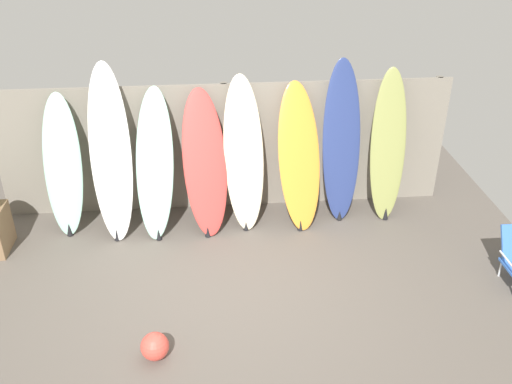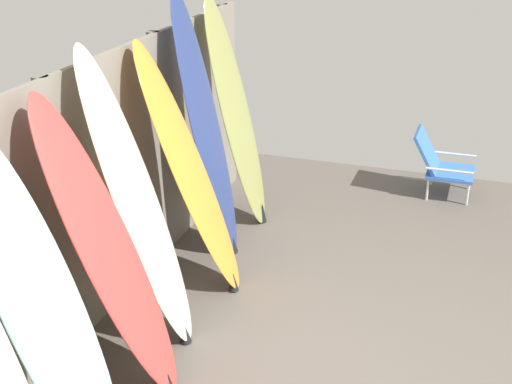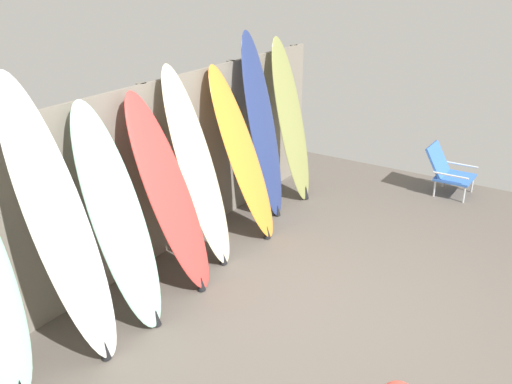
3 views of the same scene
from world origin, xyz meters
name	(u,v)px [view 1 (image 1 of 3)]	position (x,y,z in m)	size (l,w,h in m)	color
ground	(235,294)	(0.00, 0.00, 0.00)	(7.68, 7.68, 0.00)	#5B544C
fence_back	(225,147)	(0.00, 2.01, 0.90)	(6.08, 0.11, 1.80)	gray
surfboard_seafoam_0	(63,167)	(-2.09, 1.61, 0.89)	(0.50, 0.58, 1.81)	#9ED6BC
surfboard_white_1	(111,154)	(-1.46, 1.54, 1.08)	(0.57, 0.83, 2.18)	white
surfboard_seafoam_2	(155,165)	(-0.92, 1.51, 0.92)	(0.57, 0.86, 1.86)	#9ED6BC
surfboard_red_3	(205,164)	(-0.29, 1.52, 0.91)	(0.65, 0.84, 1.83)	#D13D38
surfboard_cream_4	(244,155)	(0.22, 1.59, 0.98)	(0.57, 0.72, 1.97)	beige
surfboard_orange_5	(299,158)	(0.94, 1.55, 0.92)	(0.64, 0.82, 1.86)	orange
surfboard_navy_6	(341,143)	(1.52, 1.66, 1.06)	(0.51, 0.52, 2.14)	navy
surfboard_olive_7	(388,147)	(2.15, 1.64, 0.99)	(0.53, 0.62, 2.01)	olive
beach_ball	(155,346)	(-0.83, -0.90, 0.14)	(0.28, 0.28, 0.28)	#E54C3F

